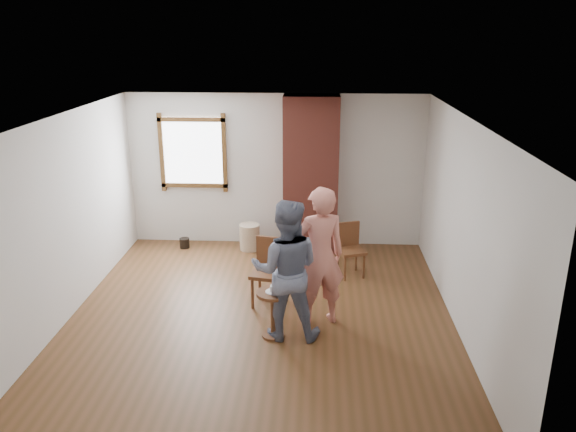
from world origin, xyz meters
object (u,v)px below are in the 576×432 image
object	(u,v)px
stoneware_crock	(250,237)
man	(286,270)
dining_chair_left	(270,267)
person_pink	(319,257)
side_table	(273,307)
dining_chair_right	(350,246)

from	to	relation	value
stoneware_crock	man	xyz separation A→B (m)	(0.78, -2.79, 0.65)
dining_chair_left	person_pink	distance (m)	0.93
person_pink	side_table	bearing A→B (deg)	17.24
dining_chair_left	stoneware_crock	bearing A→B (deg)	115.61
stoneware_crock	side_table	world-z (taller)	side_table
stoneware_crock	dining_chair_right	bearing A→B (deg)	-29.44
stoneware_crock	dining_chair_right	world-z (taller)	dining_chair_right
dining_chair_right	man	size ratio (longest dim) A/B	0.46
stoneware_crock	man	distance (m)	2.97
stoneware_crock	dining_chair_right	distance (m)	1.90
man	dining_chair_right	bearing A→B (deg)	-114.19
stoneware_crock	dining_chair_left	size ratio (longest dim) A/B	0.48
stoneware_crock	dining_chair_left	xyz separation A→B (m)	(0.51, -1.92, 0.29)
dining_chair_left	dining_chair_right	size ratio (longest dim) A/B	1.13
stoneware_crock	person_pink	bearing A→B (deg)	-64.16
man	person_pink	bearing A→B (deg)	-137.75
stoneware_crock	person_pink	distance (m)	2.79
dining_chair_right	man	bearing A→B (deg)	-133.90
dining_chair_right	man	world-z (taller)	man
dining_chair_right	side_table	bearing A→B (deg)	-137.25
dining_chair_left	dining_chair_right	distance (m)	1.51
man	side_table	bearing A→B (deg)	15.21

